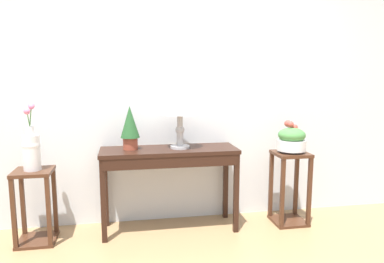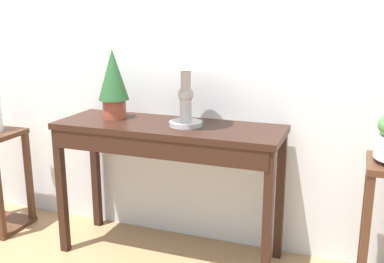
# 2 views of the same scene
# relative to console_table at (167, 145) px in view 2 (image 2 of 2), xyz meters

# --- Properties ---
(back_wall_with_art) EXTENTS (9.00, 0.10, 2.80)m
(back_wall_with_art) POSITION_rel_console_table_xyz_m (0.12, 0.33, 0.72)
(back_wall_with_art) COLOR silver
(back_wall_with_art) RESTS_ON ground
(console_table) EXTENTS (1.26, 0.43, 0.79)m
(console_table) POSITION_rel_console_table_xyz_m (0.00, 0.00, 0.00)
(console_table) COLOR black
(console_table) RESTS_ON ground
(table_lamp) EXTENTS (0.34, 0.34, 0.51)m
(table_lamp) POSITION_rel_console_table_xyz_m (0.10, 0.02, 0.49)
(table_lamp) COLOR #B7B7BC
(table_lamp) RESTS_ON console_table
(potted_plant_on_console) EXTENTS (0.17, 0.17, 0.40)m
(potted_plant_on_console) POSITION_rel_console_table_xyz_m (-0.35, 0.06, 0.33)
(potted_plant_on_console) COLOR #9E4733
(potted_plant_on_console) RESTS_ON console_table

